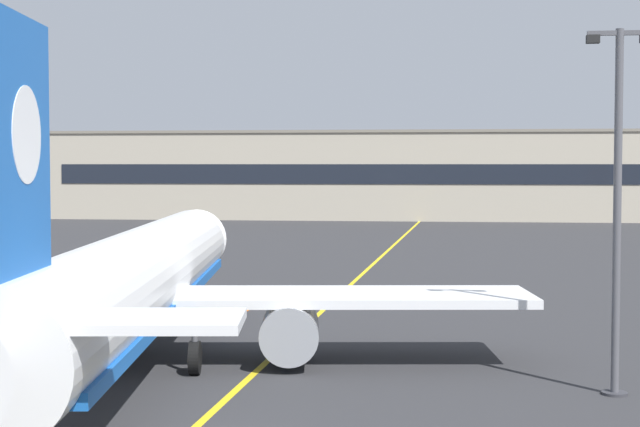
% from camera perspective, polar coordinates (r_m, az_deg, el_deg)
% --- Properties ---
extents(taxiway_centreline, '(7.92, 179.85, 0.01)m').
position_cam_1_polar(taxiway_centreline, '(57.62, 0.57, -5.19)').
color(taxiway_centreline, yellow).
rests_on(taxiway_centreline, ground).
extents(airliner_foreground, '(32.35, 41.48, 11.65)m').
position_cam_1_polar(airliner_foreground, '(40.51, -10.55, -3.85)').
color(airliner_foreground, white).
rests_on(airliner_foreground, ground).
extents(apron_lamp_post, '(2.24, 0.90, 12.71)m').
position_cam_1_polar(apron_lamp_post, '(35.95, 16.67, 0.50)').
color(apron_lamp_post, '#515156').
rests_on(apron_lamp_post, ground).
extents(safety_cone_by_nose_gear, '(0.44, 0.44, 0.55)m').
position_cam_1_polar(safety_cone_by_nose_gear, '(55.10, -4.34, -5.30)').
color(safety_cone_by_nose_gear, orange).
rests_on(safety_cone_by_nose_gear, ground).
extents(terminal_building, '(115.34, 12.40, 12.91)m').
position_cam_1_polar(terminal_building, '(146.07, 6.96, 2.20)').
color(terminal_building, '#B2A893').
rests_on(terminal_building, ground).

